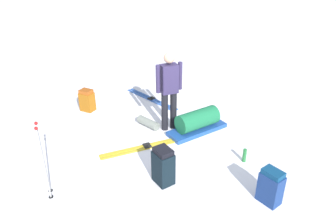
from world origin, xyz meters
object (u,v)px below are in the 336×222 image
object	(u,v)px
skier_standing	(169,88)
backpack_small_spare	(271,187)
backpack_bright	(87,100)
gear_sled	(197,122)
ski_pair_near	(147,146)
ski_poles_planted_near	(43,159)
thermos_bottle	(244,155)
sleeping_mat_rolled	(148,123)
backpack_large_dark	(163,166)
ski_pair_far	(151,99)

from	to	relation	value
skier_standing	backpack_small_spare	xyz separation A→B (m)	(-2.35, -1.37, -0.67)
backpack_bright	gear_sled	xyz separation A→B (m)	(-1.18, -2.48, -0.04)
backpack_small_spare	ski_pair_near	bearing A→B (deg)	48.42
ski_poles_planted_near	thermos_bottle	world-z (taller)	ski_poles_planted_near
gear_sled	thermos_bottle	bearing A→B (deg)	-148.41
sleeping_mat_rolled	thermos_bottle	xyz separation A→B (m)	(-1.41, -1.74, 0.04)
backpack_bright	sleeping_mat_rolled	world-z (taller)	backpack_bright
thermos_bottle	ski_pair_near	bearing A→B (deg)	71.42
backpack_large_dark	sleeping_mat_rolled	size ratio (longest dim) A/B	1.19
sleeping_mat_rolled	thermos_bottle	bearing A→B (deg)	-129.15
ski_pair_near	backpack_large_dark	distance (m)	1.14
backpack_large_dark	ski_poles_planted_near	world-z (taller)	ski_poles_planted_near
ski_pair_near	sleeping_mat_rolled	world-z (taller)	sleeping_mat_rolled
backpack_large_dark	sleeping_mat_rolled	distance (m)	1.91
skier_standing	gear_sled	distance (m)	0.95
backpack_bright	sleeping_mat_rolled	xyz separation A→B (m)	(-0.90, -1.44, -0.17)
backpack_large_dark	thermos_bottle	size ratio (longest dim) A/B	2.51
ski_poles_planted_near	gear_sled	distance (m)	3.22
backpack_large_dark	thermos_bottle	bearing A→B (deg)	-72.68
backpack_small_spare	thermos_bottle	world-z (taller)	backpack_small_spare
backpack_small_spare	gear_sled	world-z (taller)	backpack_small_spare
sleeping_mat_rolled	backpack_bright	bearing A→B (deg)	58.17
ski_pair_far	backpack_bright	size ratio (longest dim) A/B	2.78
ski_pair_far	backpack_small_spare	distance (m)	4.24
skier_standing	ski_pair_near	size ratio (longest dim) A/B	0.93
sleeping_mat_rolled	thermos_bottle	world-z (taller)	thermos_bottle
ski_pair_far	ski_poles_planted_near	bearing A→B (deg)	154.92
backpack_small_spare	gear_sled	bearing A→B (deg)	19.64
ski_pair_far	backpack_small_spare	world-z (taller)	backpack_small_spare
ski_pair_near	sleeping_mat_rolled	xyz separation A→B (m)	(0.82, -0.03, 0.08)
ski_pair_far	ski_poles_planted_near	world-z (taller)	ski_poles_planted_near
backpack_bright	backpack_small_spare	size ratio (longest dim) A/B	0.91
gear_sled	ski_poles_planted_near	bearing A→B (deg)	125.50
backpack_large_dark	ski_pair_near	bearing A→B (deg)	13.77
skier_standing	ski_poles_planted_near	xyz separation A→B (m)	(-2.02, 2.01, -0.23)
ski_pair_far	sleeping_mat_rolled	bearing A→B (deg)	175.97
backpack_small_spare	gear_sled	distance (m)	2.32
skier_standing	ski_pair_far	size ratio (longest dim) A/B	1.15
ski_poles_planted_near	sleeping_mat_rolled	world-z (taller)	ski_poles_planted_near
ski_pair_near	gear_sled	bearing A→B (deg)	-63.35
ski_pair_far	thermos_bottle	size ratio (longest dim) A/B	5.70
ski_pair_far	gear_sled	bearing A→B (deg)	-150.78
ski_pair_far	backpack_small_spare	size ratio (longest dim) A/B	2.53
ski_pair_near	ski_poles_planted_near	size ratio (longest dim) A/B	1.40
skier_standing	ski_pair_far	bearing A→B (deg)	13.13
backpack_large_dark	gear_sled	size ratio (longest dim) A/B	0.48
backpack_small_spare	gear_sled	size ratio (longest dim) A/B	0.43
ski_poles_planted_near	thermos_bottle	size ratio (longest dim) A/B	5.05
backpack_small_spare	sleeping_mat_rolled	bearing A→B (deg)	36.45
gear_sled	backpack_small_spare	bearing A→B (deg)	-160.36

